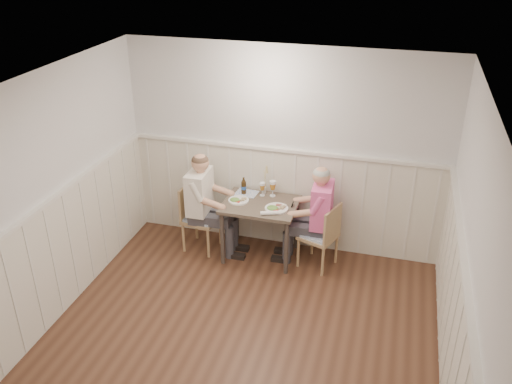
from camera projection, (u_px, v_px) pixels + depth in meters
The scene contains 16 objects.
ground_plane at pixel (231, 358), 5.31m from camera, with size 4.50×4.50×0.00m, color #472A1C.
room_shell at pixel (227, 224), 4.63m from camera, with size 4.04×4.54×2.60m.
wainscot at pixel (250, 261), 5.59m from camera, with size 4.00×4.49×1.34m.
dining_table at pixel (260, 211), 6.65m from camera, with size 0.90×0.70×0.75m.
chair_right at pixel (322, 234), 6.52m from camera, with size 0.51×0.51×0.85m.
chair_left at pixel (197, 215), 6.91m from camera, with size 0.46×0.46×0.87m.
man_in_pink at pixel (318, 223), 6.55m from camera, with size 0.62×0.43×1.32m.
diner_cream at pixel (203, 211), 6.81m from camera, with size 0.63×0.44×1.36m.
plate_man at pixel (276, 208), 6.45m from camera, with size 0.28×0.28×0.07m.
plate_diner at pixel (237, 200), 6.64m from camera, with size 0.25×0.25×0.06m.
beer_glass_a at pixel (273, 186), 6.71m from camera, with size 0.08×0.08×0.21m.
beer_glass_b at pixel (262, 187), 6.73m from camera, with size 0.07×0.07×0.18m.
beer_bottle at pixel (244, 187), 6.79m from camera, with size 0.06×0.06×0.22m.
rolled_napkin at pixel (270, 213), 6.33m from camera, with size 0.22×0.12×0.05m.
grass_vase at pixel (264, 180), 6.76m from camera, with size 0.05×0.05×0.41m.
gingham_mat at pixel (246, 193), 6.84m from camera, with size 0.29×0.24×0.01m.
Camera 1 is at (1.32, -3.80, 3.84)m, focal length 38.00 mm.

